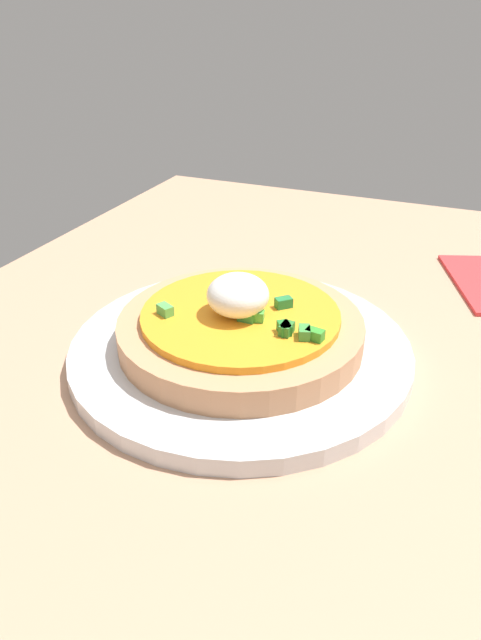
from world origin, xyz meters
TOP-DOWN VIEW (x-y plane):
  - dining_table at (0.00, 0.00)cm, footprint 95.43×72.48cm
  - plate at (-1.80, -5.68)cm, footprint 27.01×27.01cm
  - pizza at (-1.77, -5.67)cm, footprint 19.25×19.25cm

SIDE VIEW (x-z plane):
  - dining_table at x=0.00cm, z-range 0.00..2.53cm
  - plate at x=-1.80cm, z-range 2.53..3.95cm
  - pizza at x=-1.77cm, z-range 2.49..8.44cm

